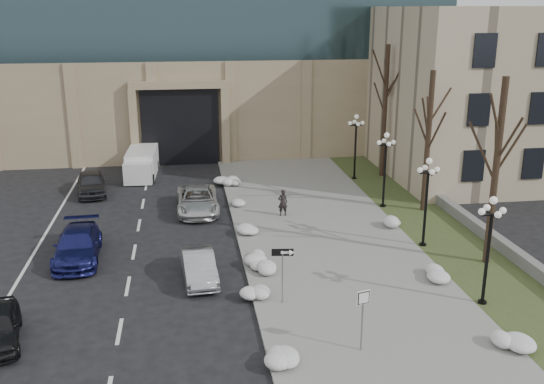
{
  "coord_description": "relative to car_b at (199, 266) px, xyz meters",
  "views": [
    {
      "loc": [
        -3.71,
        -15.3,
        11.89
      ],
      "look_at": [
        0.31,
        11.98,
        3.5
      ],
      "focal_mm": 40.0,
      "sensor_mm": 36.0,
      "label": 1
    }
  ],
  "objects": [
    {
      "name": "sidewalk",
      "position": [
        6.81,
        3.76,
        -0.6
      ],
      "size": [
        9.0,
        40.0,
        0.12
      ],
      "primitive_type": "cube",
      "color": "gray",
      "rests_on": "ground"
    },
    {
      "name": "curb",
      "position": [
        2.31,
        3.76,
        -0.59
      ],
      "size": [
        0.3,
        40.0,
        0.14
      ],
      "primitive_type": "cube",
      "color": "gray",
      "rests_on": "ground"
    },
    {
      "name": "grass_strip",
      "position": [
        13.31,
        3.76,
        -0.61
      ],
      "size": [
        4.0,
        40.0,
        0.1
      ],
      "primitive_type": "cube",
      "color": "#374824",
      "rests_on": "ground"
    },
    {
      "name": "stone_wall",
      "position": [
        15.31,
        5.76,
        -0.31
      ],
      "size": [
        0.5,
        30.0,
        0.7
      ],
      "primitive_type": "cube",
      "color": "slate",
      "rests_on": "ground"
    },
    {
      "name": "classical_building",
      "position": [
        25.31,
        17.74,
        5.34
      ],
      "size": [
        22.0,
        18.12,
        12.0
      ],
      "color": "#C1AD90",
      "rests_on": "ground"
    },
    {
      "name": "car_b",
      "position": [
        0.0,
        0.0,
        0.0
      ],
      "size": [
        1.72,
        4.13,
        1.33
      ],
      "primitive_type": "imported",
      "rotation": [
        0.0,
        0.0,
        0.08
      ],
      "color": "#999CA0",
      "rests_on": "ground"
    },
    {
      "name": "car_c",
      "position": [
        -5.81,
        3.19,
        0.08
      ],
      "size": [
        2.34,
        5.24,
        1.49
      ],
      "primitive_type": "imported",
      "rotation": [
        0.0,
        0.0,
        0.05
      ],
      "color": "navy",
      "rests_on": "ground"
    },
    {
      "name": "car_d",
      "position": [
        0.23,
        9.72,
        0.07
      ],
      "size": [
        2.46,
        5.29,
        1.46
      ],
      "primitive_type": "imported",
      "rotation": [
        0.0,
        0.0,
        0.01
      ],
      "color": "silver",
      "rests_on": "ground"
    },
    {
      "name": "car_e",
      "position": [
        -6.66,
        14.44,
        0.09
      ],
      "size": [
        2.44,
        4.66,
        1.51
      ],
      "primitive_type": "imported",
      "rotation": [
        0.0,
        0.0,
        0.15
      ],
      "color": "#323237",
      "rests_on": "ground"
    },
    {
      "name": "pedestrian",
      "position": [
        5.17,
        7.92,
        0.25
      ],
      "size": [
        0.62,
        0.45,
        1.59
      ],
      "primitive_type": "imported",
      "rotation": [
        0.0,
        0.0,
        3.26
      ],
      "color": "black",
      "rests_on": "sidewalk"
    },
    {
      "name": "box_truck",
      "position": [
        -3.6,
        18.63,
        0.23
      ],
      "size": [
        2.29,
        5.91,
        1.85
      ],
      "rotation": [
        0.0,
        0.0,
        -0.04
      ],
      "color": "silver",
      "rests_on": "ground"
    },
    {
      "name": "one_way_sign",
      "position": [
        3.51,
        -3.05,
        1.42
      ],
      "size": [
        0.94,
        0.28,
        2.53
      ],
      "rotation": [
        0.0,
        0.0,
        -0.12
      ],
      "color": "slate",
      "rests_on": "ground"
    },
    {
      "name": "keep_sign",
      "position": [
        5.56,
        -7.03,
        1.14
      ],
      "size": [
        0.52,
        0.17,
        2.45
      ],
      "rotation": [
        0.0,
        0.0,
        0.25
      ],
      "color": "slate",
      "rests_on": "ground"
    },
    {
      "name": "snow_clump_b",
      "position": [
        2.5,
        -7.72,
        -0.36
      ],
      "size": [
        1.1,
        1.6,
        0.36
      ],
      "primitive_type": "ellipsoid",
      "color": "white",
      "rests_on": "sidewalk"
    },
    {
      "name": "snow_clump_c",
      "position": [
        2.42,
        -2.82,
        -0.36
      ],
      "size": [
        1.1,
        1.6,
        0.36
      ],
      "primitive_type": "ellipsoid",
      "color": "white",
      "rests_on": "sidewalk"
    },
    {
      "name": "snow_clump_d",
      "position": [
        2.91,
        1.27,
        -0.36
      ],
      "size": [
        1.1,
        1.6,
        0.36
      ],
      "primitive_type": "ellipsoid",
      "color": "white",
      "rests_on": "sidewalk"
    },
    {
      "name": "snow_clump_e",
      "position": [
        2.92,
        5.19,
        -0.36
      ],
      "size": [
        1.1,
        1.6,
        0.36
      ],
      "primitive_type": "ellipsoid",
      "color": "white",
      "rests_on": "sidewalk"
    },
    {
      "name": "snow_clump_f",
      "position": [
        2.81,
        10.3,
        -0.36
      ],
      "size": [
        1.1,
        1.6,
        0.36
      ],
      "primitive_type": "ellipsoid",
      "color": "white",
      "rests_on": "sidewalk"
    },
    {
      "name": "snow_clump_g",
      "position": [
        2.45,
        15.35,
        -0.36
      ],
      "size": [
        1.1,
        1.6,
        0.36
      ],
      "primitive_type": "ellipsoid",
      "color": "white",
      "rests_on": "sidewalk"
    },
    {
      "name": "snow_clump_h",
      "position": [
        11.08,
        -7.34,
        -0.36
      ],
      "size": [
        1.1,
        1.6,
        0.36
      ],
      "primitive_type": "ellipsoid",
      "color": "white",
      "rests_on": "sidewalk"
    },
    {
      "name": "snow_clump_i",
      "position": [
        10.97,
        -1.62,
        -0.36
      ],
      "size": [
        1.1,
        1.6,
        0.36
      ],
      "primitive_type": "ellipsoid",
      "color": "white",
      "rests_on": "sidewalk"
    },
    {
      "name": "snow_clump_j",
      "position": [
        11.08,
        4.85,
        -0.36
      ],
      "size": [
        1.1,
        1.6,
        0.36
      ],
      "primitive_type": "ellipsoid",
      "color": "white",
      "rests_on": "sidewalk"
    },
    {
      "name": "snow_clump_k",
      "position": [
        2.84,
        -0.01,
        -0.36
      ],
      "size": [
        1.1,
        1.6,
        0.36
      ],
      "primitive_type": "ellipsoid",
      "color": "white",
      "rests_on": "sidewalk"
    },
    {
      "name": "snow_clump_l",
      "position": [
        2.72,
        15.12,
        -0.36
      ],
      "size": [
        1.1,
        1.6,
        0.36
      ],
      "primitive_type": "ellipsoid",
      "color": "white",
      "rests_on": "sidewalk"
    },
    {
      "name": "lamppost_a",
      "position": [
        11.61,
        -4.24,
        2.41
      ],
      "size": [
        1.18,
        1.18,
        4.76
      ],
      "color": "black",
      "rests_on": "ground"
    },
    {
      "name": "lamppost_b",
      "position": [
        11.61,
        2.26,
        2.41
      ],
      "size": [
        1.18,
        1.18,
        4.76
      ],
      "color": "black",
      "rests_on": "ground"
    },
    {
      "name": "lamppost_c",
      "position": [
        11.61,
        8.76,
        2.41
      ],
      "size": [
        1.18,
        1.18,
        4.76
      ],
      "color": "black",
      "rests_on": "ground"
    },
    {
      "name": "lamppost_d",
      "position": [
        11.61,
        15.26,
        2.41
      ],
      "size": [
        1.18,
        1.18,
        4.76
      ],
      "color": "black",
      "rests_on": "ground"
    },
    {
      "name": "tree_near",
      "position": [
        13.81,
        -0.24,
        5.16
      ],
      "size": [
        3.2,
        3.2,
        9.0
      ],
      "color": "black",
      "rests_on": "ground"
    },
    {
      "name": "tree_mid",
      "position": [
        13.81,
        7.76,
        4.84
      ],
      "size": [
        3.2,
        3.2,
        8.5
      ],
      "color": "black",
      "rests_on": "ground"
    },
    {
      "name": "tree_far",
      "position": [
        13.81,
        15.76,
        5.49
      ],
      "size": [
        3.2,
        3.2,
        9.5
      ],
      "color": "black",
      "rests_on": "ground"
    }
  ]
}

